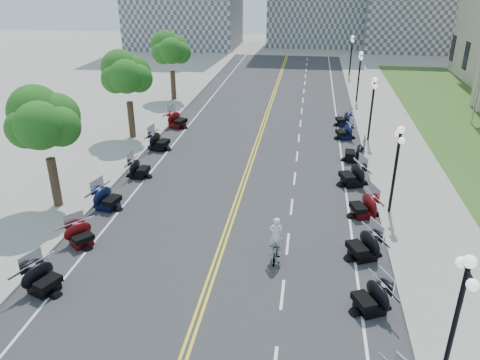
{
  "coord_description": "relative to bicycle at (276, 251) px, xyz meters",
  "views": [
    {
      "loc": [
        3.79,
        -19.96,
        12.49
      ],
      "look_at": [
        0.37,
        2.89,
        2.0
      ],
      "focal_mm": 35.0,
      "sensor_mm": 36.0,
      "label": 1
    }
  ],
  "objects": [
    {
      "name": "lane_dash_10",
      "position": [
        0.5,
        17.49,
        -0.5
      ],
      "size": [
        0.12,
        2.0,
        0.0
      ],
      "primitive_type": "cube",
      "color": "white",
      "rests_on": "road"
    },
    {
      "name": "centerline_yellow_b",
      "position": [
        -2.58,
        11.49,
        -0.5
      ],
      "size": [
        0.12,
        90.0,
        0.0
      ],
      "primitive_type": "cube",
      "color": "yellow",
      "rests_on": "road"
    },
    {
      "name": "ground",
      "position": [
        -2.7,
        1.49,
        -0.51
      ],
      "size": [
        160.0,
        160.0,
        0.0
      ],
      "primitive_type": "plane",
      "color": "gray"
    },
    {
      "name": "motorcycle_n_7",
      "position": [
        4.11,
        9.04,
        0.27
      ],
      "size": [
        2.85,
        2.85,
        1.55
      ],
      "primitive_type": null,
      "rotation": [
        0.0,
        0.0,
        -1.22
      ],
      "color": "black",
      "rests_on": "road"
    },
    {
      "name": "motorcycle_n_9",
      "position": [
        4.1,
        17.89,
        0.16
      ],
      "size": [
        2.38,
        2.38,
        1.34
      ],
      "primitive_type": null,
      "rotation": [
        0.0,
        0.0,
        -1.28
      ],
      "color": "black",
      "rests_on": "road"
    },
    {
      "name": "street_lamp_1",
      "position": [
        5.9,
        -6.51,
        2.09
      ],
      "size": [
        0.5,
        1.2,
        4.9
      ],
      "primitive_type": null,
      "color": "black",
      "rests_on": "sidewalk_north"
    },
    {
      "name": "sidewalk_south",
      "position": [
        -13.2,
        11.49,
        -0.43
      ],
      "size": [
        5.0,
        90.0,
        0.15
      ],
      "primitive_type": "cube",
      "color": "#9E9991",
      "rests_on": "ground"
    },
    {
      "name": "cyclist_rider",
      "position": [
        0.0,
        0.0,
        1.46
      ],
      "size": [
        0.7,
        0.46,
        1.91
      ],
      "primitive_type": "imported",
      "rotation": [
        0.0,
        0.0,
        3.14
      ],
      "color": "white",
      "rests_on": "bicycle"
    },
    {
      "name": "motorcycle_s_4",
      "position": [
        -9.48,
        -3.77,
        0.19
      ],
      "size": [
        2.58,
        2.58,
        1.39
      ],
      "primitive_type": null,
      "rotation": [
        0.0,
        0.0,
        1.2
      ],
      "color": "black",
      "rests_on": "road"
    },
    {
      "name": "lane_dash_17",
      "position": [
        0.5,
        45.49,
        -0.5
      ],
      "size": [
        0.12,
        2.0,
        0.0
      ],
      "primitive_type": "cube",
      "color": "white",
      "rests_on": "road"
    },
    {
      "name": "lane_dash_13",
      "position": [
        0.5,
        29.49,
        -0.5
      ],
      "size": [
        0.12,
        2.0,
        0.0
      ],
      "primitive_type": "cube",
      "color": "white",
      "rests_on": "road"
    },
    {
      "name": "motorcycle_n_10",
      "position": [
        4.2,
        21.35,
        0.17
      ],
      "size": [
        2.28,
        2.28,
        1.36
      ],
      "primitive_type": null,
      "rotation": [
        0.0,
        0.0,
        -1.38
      ],
      "color": "black",
      "rests_on": "road"
    },
    {
      "name": "street_lamp_4",
      "position": [
        5.9,
        29.49,
        2.09
      ],
      "size": [
        0.5,
        1.2,
        4.9
      ],
      "primitive_type": null,
      "color": "black",
      "rests_on": "sidewalk_north"
    },
    {
      "name": "tree_4",
      "position": [
        -12.7,
        27.49,
        4.24
      ],
      "size": [
        4.8,
        4.8,
        9.2
      ],
      "primitive_type": null,
      "color": "#235619",
      "rests_on": "sidewalk_south"
    },
    {
      "name": "lane_dash_8",
      "position": [
        0.5,
        9.49,
        -0.5
      ],
      "size": [
        0.12,
        2.0,
        0.0
      ],
      "primitive_type": "cube",
      "color": "white",
      "rests_on": "road"
    },
    {
      "name": "lane_dash_15",
      "position": [
        0.5,
        37.49,
        -0.5
      ],
      "size": [
        0.12,
        2.0,
        0.0
      ],
      "primitive_type": "cube",
      "color": "white",
      "rests_on": "road"
    },
    {
      "name": "tree_2",
      "position": [
        -12.7,
        3.49,
        4.24
      ],
      "size": [
        4.8,
        4.8,
        9.2
      ],
      "primitive_type": null,
      "color": "#235619",
      "rests_on": "sidewalk_south"
    },
    {
      "name": "lane_dash_16",
      "position": [
        0.5,
        41.49,
        -0.5
      ],
      "size": [
        0.12,
        2.0,
        0.0
      ],
      "primitive_type": "cube",
      "color": "white",
      "rests_on": "road"
    },
    {
      "name": "motorcycle_s_8",
      "position": [
        -9.82,
        13.35,
        0.23
      ],
      "size": [
        2.37,
        2.37,
        1.47
      ],
      "primitive_type": null,
      "rotation": [
        0.0,
        0.0,
        1.43
      ],
      "color": "black",
      "rests_on": "road"
    },
    {
      "name": "motorcycle_n_5",
      "position": [
        4.05,
        0.81,
        0.22
      ],
      "size": [
        2.76,
        2.76,
        1.45
      ],
      "primitive_type": null,
      "rotation": [
        0.0,
        0.0,
        -1.13
      ],
      "color": "black",
      "rests_on": "road"
    },
    {
      "name": "road",
      "position": [
        -2.7,
        11.49,
        -0.5
      ],
      "size": [
        16.0,
        90.0,
        0.01
      ],
      "primitive_type": "cube",
      "color": "#333335",
      "rests_on": "ground"
    },
    {
      "name": "street_lamp_2",
      "position": [
        5.9,
        5.49,
        2.09
      ],
      "size": [
        0.5,
        1.2,
        4.9
      ],
      "primitive_type": null,
      "color": "black",
      "rests_on": "sidewalk_north"
    },
    {
      "name": "motorcycle_s_9",
      "position": [
        -9.92,
        18.78,
        0.25
      ],
      "size": [
        2.77,
        2.77,
        1.51
      ],
      "primitive_type": null,
      "rotation": [
        0.0,
        0.0,
        1.21
      ],
      "color": "#590A0C",
      "rests_on": "road"
    },
    {
      "name": "street_lamp_5",
      "position": [
        5.9,
        41.49,
        2.09
      ],
      "size": [
        0.5,
        1.2,
        4.9
      ],
      "primitive_type": null,
      "color": "black",
      "rests_on": "sidewalk_north"
    },
    {
      "name": "tree_3",
      "position": [
        -12.7,
        15.49,
        4.24
      ],
      "size": [
        4.8,
        4.8,
        9.2
      ],
      "primitive_type": null,
      "color": "#235619",
      "rests_on": "sidewalk_south"
    },
    {
      "name": "lane_dash_7",
      "position": [
        0.5,
        5.49,
        -0.5
      ],
      "size": [
        0.12,
        2.0,
        0.0
      ],
      "primitive_type": "cube",
      "color": "white",
      "rests_on": "road"
    },
    {
      "name": "edge_line_south",
      "position": [
        -9.1,
        11.49,
        -0.5
      ],
      "size": [
        0.12,
        90.0,
        0.0
      ],
      "primitive_type": "cube",
      "color": "white",
      "rests_on": "road"
    },
    {
      "name": "centerline_yellow_a",
      "position": [
        -2.82,
        11.49,
        -0.5
      ],
      "size": [
        0.12,
        90.0,
        0.0
      ],
      "primitive_type": "cube",
      "color": "yellow",
      "rests_on": "road"
    },
    {
      "name": "motorcycle_s_6",
      "position": [
        -9.84,
        3.76,
        0.2
      ],
      "size": [
        2.4,
        2.4,
        1.41
      ],
      "primitive_type": null,
      "rotation": [
        0.0,
        0.0,
        1.36
      ],
      "color": "black",
      "rests_on": "road"
    },
    {
      "name": "motorcycle_s_5",
      "position": [
        -9.59,
        -0.1,
        0.12
      ],
      "size": [
        2.53,
        2.53,
        1.26
      ],
      "primitive_type": null,
      "rotation": [
        0.0,
        0.0,
        0.89
      ],
      "color": "#590A0C",
      "rests_on": "road"
    },
    {
      "name": "lane_dash_9",
      "position": [
        0.5,
        13.49,
        -0.5
      ],
      "size": [
        0.12,
        2.0,
        0.0
      ],
      "primitive_type": "cube",
      "color": "white",
      "rests_on": "road"
    },
    {
      "name": "lane_dash_19",
      "position": [
        0.5,
        53.49,
        -0.5
      ],
      "size": [
        0.12,
        2.0,
        0.0
      ],
      "primitive_type": "cube",
      "color": "white",
      "rests_on": "road"
    },
    {
      "name": "lane_dash_6",
      "position": [
        0.5,
        1.49,
        -0.5
      ],
      "size": [
        0.12,
        2.0,
        0.0
      ],
      "primitive_type": "cube",
      "color": "white",
      "rests_on": "road"
    },
    {
      "name": "edge_line_north",
      "position": [
        3.7,
        11.49,
        -0.5
      ],
      "size": [
        0.12,
        90.0,
        0.0
      ],
      "primitive_type": "cube",
      "color": "white",
      "rests_on": "road"
    },
    {
      "name": "motorcycle_n_8",
      "position": [
        4.54,
        13.09,
        0.22
      ],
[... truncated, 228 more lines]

